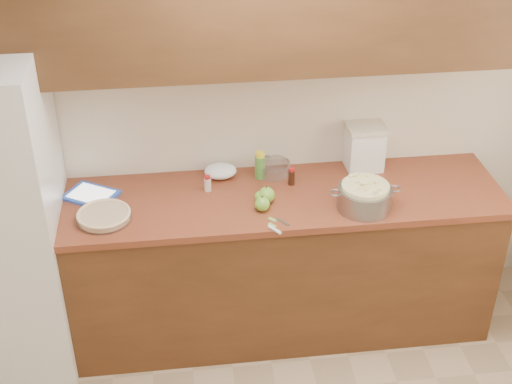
{
  "coord_description": "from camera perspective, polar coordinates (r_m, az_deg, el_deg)",
  "views": [
    {
      "loc": [
        -0.45,
        -1.78,
        3.0
      ],
      "look_at": [
        -0.05,
        1.43,
        0.98
      ],
      "focal_mm": 50.0,
      "sensor_mm": 36.0,
      "label": 1
    }
  ],
  "objects": [
    {
      "name": "room_shell",
      "position": [
        2.51,
        5.33,
        -10.95
      ],
      "size": [
        3.6,
        3.6,
        3.6
      ],
      "color": "tan",
      "rests_on": "ground"
    },
    {
      "name": "counter_run",
      "position": [
        4.16,
        0.63,
        -5.66
      ],
      "size": [
        2.64,
        0.68,
        0.92
      ],
      "color": "#593119",
      "rests_on": "ground"
    },
    {
      "name": "upper_cabinets",
      "position": [
        3.6,
        0.43,
        15.03
      ],
      "size": [
        2.6,
        0.34,
        0.7
      ],
      "primitive_type": "cube",
      "color": "#503018",
      "rests_on": "room_shell"
    },
    {
      "name": "pie",
      "position": [
        3.77,
        -12.07,
        -1.87
      ],
      "size": [
        0.29,
        0.29,
        0.05
      ],
      "rotation": [
        0.0,
        0.0,
        -0.3
      ],
      "color": "silver",
      "rests_on": "counter_run"
    },
    {
      "name": "colander",
      "position": [
        3.8,
        8.68,
        -0.38
      ],
      "size": [
        0.38,
        0.29,
        0.14
      ],
      "rotation": [
        0.0,
        0.0,
        -0.05
      ],
      "color": "gray",
      "rests_on": "counter_run"
    },
    {
      "name": "flour_canister",
      "position": [
        4.15,
        8.62,
        3.73
      ],
      "size": [
        0.22,
        0.22,
        0.27
      ],
      "rotation": [
        0.0,
        0.0,
        0.02
      ],
      "color": "white",
      "rests_on": "counter_run"
    },
    {
      "name": "tablet",
      "position": [
        3.98,
        -13.06,
        -0.24
      ],
      "size": [
        0.33,
        0.31,
        0.02
      ],
      "rotation": [
        0.0,
        0.0,
        -0.55
      ],
      "color": "blue",
      "rests_on": "counter_run"
    },
    {
      "name": "paring_knife",
      "position": [
        3.62,
        1.59,
        -2.93
      ],
      "size": [
        0.12,
        0.16,
        0.02
      ],
      "rotation": [
        0.0,
        0.0,
        0.63
      ],
      "color": "gray",
      "rests_on": "counter_run"
    },
    {
      "name": "lemon_bottle",
      "position": [
        4.02,
        0.32,
        2.13
      ],
      "size": [
        0.06,
        0.06,
        0.16
      ],
      "rotation": [
        0.0,
        0.0,
        0.27
      ],
      "color": "#4C8C38",
      "rests_on": "counter_run"
    },
    {
      "name": "cinnamon_shaker",
      "position": [
        3.92,
        -3.89,
        0.68
      ],
      "size": [
        0.04,
        0.04,
        0.09
      ],
      "rotation": [
        0.0,
        0.0,
        -0.23
      ],
      "color": "beige",
      "rests_on": "counter_run"
    },
    {
      "name": "vanilla_bottle",
      "position": [
        3.98,
        2.86,
        1.24
      ],
      "size": [
        0.04,
        0.04,
        0.1
      ],
      "rotation": [
        0.0,
        0.0,
        -0.23
      ],
      "color": "black",
      "rests_on": "counter_run"
    },
    {
      "name": "mixing_bowl",
      "position": [
        4.08,
        1.39,
        1.97
      ],
      "size": [
        0.2,
        0.2,
        0.07
      ],
      "rotation": [
        0.0,
        0.0,
        -0.27
      ],
      "color": "silver",
      "rests_on": "counter_run"
    },
    {
      "name": "paper_towel",
      "position": [
        4.05,
        -2.86,
        1.69
      ],
      "size": [
        0.2,
        0.17,
        0.08
      ],
      "primitive_type": "ellipsoid",
      "rotation": [
        0.0,
        0.0,
        -0.13
      ],
      "color": "white",
      "rests_on": "counter_run"
    },
    {
      "name": "apple_left",
      "position": [
        3.82,
        0.38,
        -0.39
      ],
      "size": [
        0.07,
        0.07,
        0.08
      ],
      "color": "#6BA72F",
      "rests_on": "counter_run"
    },
    {
      "name": "apple_center",
      "position": [
        3.81,
        0.85,
        -0.24
      ],
      "size": [
        0.09,
        0.09,
        0.1
      ],
      "color": "#6BA72F",
      "rests_on": "counter_run"
    },
    {
      "name": "apple_front",
      "position": [
        3.75,
        0.51,
        -0.96
      ],
      "size": [
        0.08,
        0.08,
        0.09
      ],
      "color": "#6BA72F",
      "rests_on": "counter_run"
    },
    {
      "name": "peel_a",
      "position": [
        3.66,
        1.3,
        -2.66
      ],
      "size": [
        0.04,
        0.05,
        0.0
      ],
      "primitive_type": "cube",
      "rotation": [
        0.0,
        0.0,
        2.18
      ],
      "color": "#7EA852",
      "rests_on": "counter_run"
    },
    {
      "name": "peel_b",
      "position": [
        3.7,
        1.33,
        -2.21
      ],
      "size": [
        0.05,
        0.05,
        0.0
      ],
      "primitive_type": "cube",
      "rotation": [
        0.0,
        0.0,
        -0.82
      ],
      "color": "#7EA852",
      "rests_on": "counter_run"
    },
    {
      "name": "peel_c",
      "position": [
        3.8,
        0.14,
        -1.17
      ],
      "size": [
        0.03,
        0.03,
        0.0
      ],
      "primitive_type": "cube",
      "rotation": [
        0.0,
        0.0,
        0.57
      ],
      "color": "#7EA852",
      "rests_on": "counter_run"
    }
  ]
}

